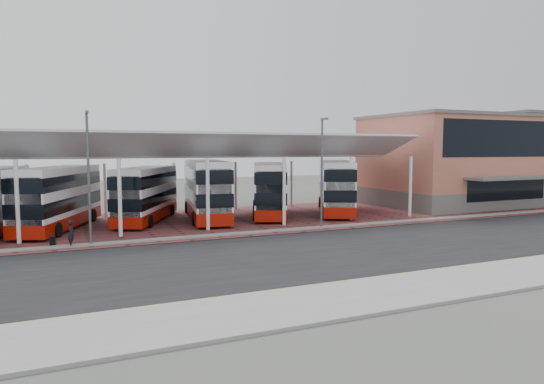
% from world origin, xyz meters
% --- Properties ---
extents(ground, '(140.00, 140.00, 0.00)m').
position_xyz_m(ground, '(0.00, 0.00, 0.00)').
color(ground, '#4C4E49').
extents(road, '(120.00, 14.00, 0.02)m').
position_xyz_m(road, '(0.00, -1.00, 0.01)').
color(road, black).
rests_on(road, ground).
extents(forecourt, '(72.00, 16.00, 0.06)m').
position_xyz_m(forecourt, '(2.00, 13.00, 0.03)').
color(forecourt, brown).
rests_on(forecourt, ground).
extents(sidewalk, '(120.00, 4.00, 0.14)m').
position_xyz_m(sidewalk, '(0.00, -9.00, 0.07)').
color(sidewalk, gray).
rests_on(sidewalk, ground).
extents(north_kerb, '(120.00, 0.80, 0.14)m').
position_xyz_m(north_kerb, '(0.00, 6.20, 0.07)').
color(north_kerb, gray).
rests_on(north_kerb, ground).
extents(yellow_line_near, '(120.00, 0.12, 0.01)m').
position_xyz_m(yellow_line_near, '(0.00, -7.00, 0.03)').
color(yellow_line_near, yellow).
rests_on(yellow_line_near, road).
extents(yellow_line_far, '(120.00, 0.12, 0.01)m').
position_xyz_m(yellow_line_far, '(0.00, -6.70, 0.03)').
color(yellow_line_far, yellow).
rests_on(yellow_line_far, road).
extents(canopy, '(37.00, 11.63, 7.07)m').
position_xyz_m(canopy, '(-6.00, 13.94, 5.80)').
color(canopy, white).
rests_on(canopy, ground).
extents(terminal, '(18.40, 14.40, 9.25)m').
position_xyz_m(terminal, '(23.00, 13.92, 4.66)').
color(terminal, '#65625F').
rests_on(terminal, ground).
extents(warehouse, '(30.50, 20.50, 10.25)m').
position_xyz_m(warehouse, '(48.00, 24.00, 5.15)').
color(warehouse, slate).
rests_on(warehouse, ground).
extents(lamp_west, '(0.16, 0.90, 8.07)m').
position_xyz_m(lamp_west, '(-14.00, 6.27, 4.36)').
color(lamp_west, '#54565B').
rests_on(lamp_west, ground).
extents(lamp_east, '(0.16, 0.90, 8.07)m').
position_xyz_m(lamp_east, '(2.00, 6.27, 4.36)').
color(lamp_east, '#54565B').
rests_on(lamp_east, ground).
extents(bus_1, '(6.39, 11.06, 4.50)m').
position_xyz_m(bus_1, '(-15.68, 13.44, 2.29)').
color(bus_1, white).
rests_on(bus_1, forecourt).
extents(bus_2, '(6.76, 10.52, 4.33)m').
position_xyz_m(bus_2, '(-9.24, 14.81, 2.21)').
color(bus_2, white).
rests_on(bus_2, forecourt).
extents(bus_3, '(4.63, 12.02, 4.84)m').
position_xyz_m(bus_3, '(-4.48, 14.21, 2.46)').
color(bus_3, white).
rests_on(bus_3, forecourt).
extents(bus_4, '(6.44, 11.16, 4.53)m').
position_xyz_m(bus_4, '(1.13, 14.06, 2.31)').
color(bus_4, white).
rests_on(bus_4, forecourt).
extents(bus_5, '(7.61, 11.29, 4.69)m').
position_xyz_m(bus_5, '(7.44, 13.23, 2.39)').
color(bus_5, white).
rests_on(bus_5, forecourt).
extents(pedestrian, '(0.42, 0.61, 1.59)m').
position_xyz_m(pedestrian, '(-15.08, 6.11, 0.85)').
color(pedestrian, black).
rests_on(pedestrian, forecourt).
extents(suitcase, '(0.34, 0.25, 0.59)m').
position_xyz_m(suitcase, '(-16.12, 6.68, 0.35)').
color(suitcase, black).
rests_on(suitcase, forecourt).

